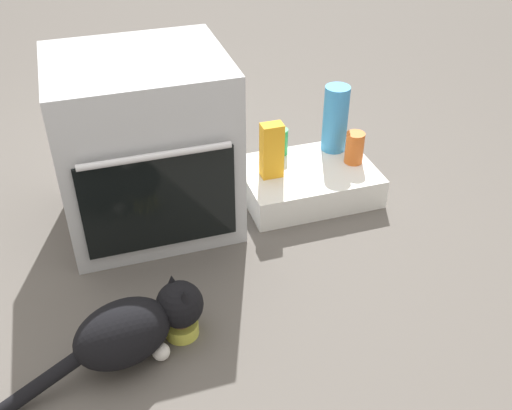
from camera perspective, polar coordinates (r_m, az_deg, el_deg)
ground at (r=2.18m, az=-7.84°, el=-7.68°), size 8.00×8.00×0.00m
oven at (r=2.33m, az=-10.57°, el=5.74°), size 0.65×0.60×0.69m
pantry_cabinet at (r=2.59m, az=4.96°, el=2.28°), size 0.57×0.40×0.13m
food_bowl at (r=1.99m, az=-7.16°, el=-11.57°), size 0.11×0.11×0.07m
cat at (r=1.89m, az=-11.61°, el=-11.50°), size 0.64×0.28×0.22m
water_bottle at (r=2.64m, az=7.64°, el=8.23°), size 0.11×0.11×0.30m
juice_carton at (r=2.44m, az=1.52°, el=5.26°), size 0.09×0.06×0.24m
soda_can at (r=2.63m, az=2.36°, el=6.12°), size 0.07×0.07×0.12m
sauce_jar at (r=2.59m, az=9.45°, el=5.45°), size 0.08×0.08×0.14m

